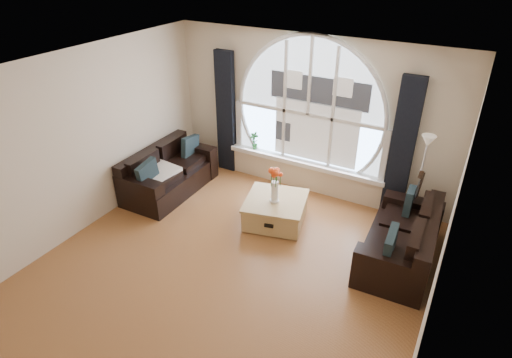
% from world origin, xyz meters
% --- Properties ---
extents(ground, '(5.00, 5.50, 0.01)m').
position_xyz_m(ground, '(0.00, 0.00, 0.00)').
color(ground, brown).
rests_on(ground, ground).
extents(ceiling, '(5.00, 5.50, 0.01)m').
position_xyz_m(ceiling, '(0.00, 0.00, 2.70)').
color(ceiling, silver).
rests_on(ceiling, ground).
extents(wall_back, '(5.00, 0.01, 2.70)m').
position_xyz_m(wall_back, '(0.00, 2.75, 1.35)').
color(wall_back, beige).
rests_on(wall_back, ground).
extents(wall_left, '(0.01, 5.50, 2.70)m').
position_xyz_m(wall_left, '(-2.50, 0.00, 1.35)').
color(wall_left, beige).
rests_on(wall_left, ground).
extents(wall_right, '(0.01, 5.50, 2.70)m').
position_xyz_m(wall_right, '(2.50, 0.00, 1.35)').
color(wall_right, beige).
rests_on(wall_right, ground).
extents(attic_slope, '(0.92, 5.50, 0.72)m').
position_xyz_m(attic_slope, '(2.20, 0.00, 2.35)').
color(attic_slope, silver).
rests_on(attic_slope, ground).
extents(arched_window, '(2.60, 0.06, 2.15)m').
position_xyz_m(arched_window, '(0.00, 2.72, 1.62)').
color(arched_window, silver).
rests_on(arched_window, wall_back).
extents(window_sill, '(2.90, 0.22, 0.08)m').
position_xyz_m(window_sill, '(0.00, 2.65, 0.51)').
color(window_sill, white).
rests_on(window_sill, wall_back).
extents(window_frame, '(2.76, 0.08, 2.15)m').
position_xyz_m(window_frame, '(0.00, 2.69, 1.62)').
color(window_frame, white).
rests_on(window_frame, wall_back).
extents(neighbor_house, '(1.70, 0.02, 1.50)m').
position_xyz_m(neighbor_house, '(0.15, 2.71, 1.50)').
color(neighbor_house, silver).
rests_on(neighbor_house, wall_back).
extents(curtain_left, '(0.35, 0.12, 2.30)m').
position_xyz_m(curtain_left, '(-1.60, 2.63, 1.15)').
color(curtain_left, black).
rests_on(curtain_left, ground).
extents(curtain_right, '(0.35, 0.12, 2.30)m').
position_xyz_m(curtain_right, '(1.60, 2.63, 1.15)').
color(curtain_right, black).
rests_on(curtain_right, ground).
extents(sofa_left, '(0.91, 1.77, 0.78)m').
position_xyz_m(sofa_left, '(-2.03, 1.41, 0.40)').
color(sofa_left, black).
rests_on(sofa_left, ground).
extents(sofa_right, '(0.94, 1.76, 0.76)m').
position_xyz_m(sofa_right, '(1.97, 1.47, 0.40)').
color(sofa_right, black).
rests_on(sofa_right, ground).
extents(coffee_chest, '(1.12, 1.12, 0.45)m').
position_xyz_m(coffee_chest, '(0.04, 1.46, 0.23)').
color(coffee_chest, '#A4844C').
rests_on(coffee_chest, ground).
extents(throw_blanket, '(0.61, 0.61, 0.10)m').
position_xyz_m(throw_blanket, '(-2.01, 1.14, 0.50)').
color(throw_blanket, silver).
rests_on(throw_blanket, sofa_left).
extents(vase_flowers, '(0.24, 0.24, 0.70)m').
position_xyz_m(vase_flowers, '(0.05, 1.41, 0.80)').
color(vase_flowers, white).
rests_on(vase_flowers, coffee_chest).
extents(floor_lamp, '(0.24, 0.24, 1.60)m').
position_xyz_m(floor_lamp, '(1.97, 2.27, 0.80)').
color(floor_lamp, '#B2B2B2').
rests_on(floor_lamp, ground).
extents(guitar, '(0.42, 0.35, 1.06)m').
position_xyz_m(guitar, '(1.98, 2.35, 0.53)').
color(guitar, brown).
rests_on(guitar, ground).
extents(potted_plant, '(0.19, 0.14, 0.33)m').
position_xyz_m(potted_plant, '(-1.01, 2.65, 0.71)').
color(potted_plant, '#1E6023').
rests_on(potted_plant, window_sill).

